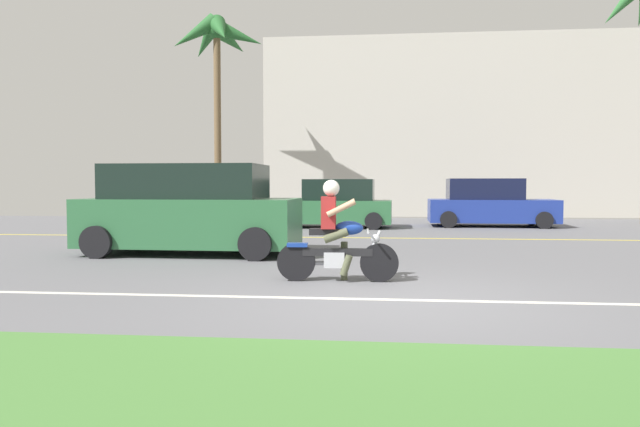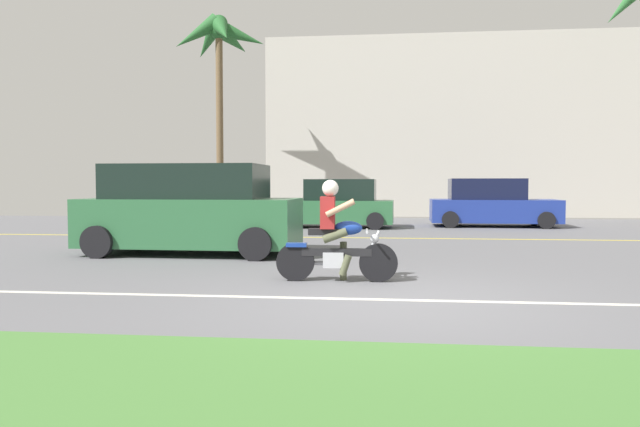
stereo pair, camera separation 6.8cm
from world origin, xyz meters
TOP-DOWN VIEW (x-y plane):
  - ground at (0.00, 3.00)m, footprint 56.00×30.00m
  - lane_line_near at (0.00, -0.00)m, footprint 50.40×0.12m
  - lane_line_far at (0.00, 8.47)m, footprint 50.40×0.12m
  - motorcyclist at (-0.79, 1.33)m, footprint 1.81×0.59m
  - suv_nearby at (-4.09, 4.51)m, footprint 4.60×2.20m
  - parked_car_0 at (-7.79, 13.44)m, footprint 3.98×2.12m
  - parked_car_1 at (-1.68, 12.22)m, footprint 4.02×1.91m
  - parked_car_2 at (3.59, 13.29)m, footprint 4.29×2.10m
  - palm_tree_1 at (-6.52, 15.47)m, footprint 3.72×3.71m
  - building_far at (4.56, 21.00)m, footprint 20.00×4.00m

SIDE VIEW (x-z plane):
  - ground at x=0.00m, z-range -0.04..0.00m
  - lane_line_near at x=0.00m, z-range 0.00..0.01m
  - lane_line_far at x=0.00m, z-range 0.00..0.01m
  - motorcyclist at x=-0.79m, z-range -0.12..1.39m
  - parked_car_0 at x=-7.79m, z-range -0.06..1.53m
  - parked_car_1 at x=-1.68m, z-range -0.06..1.56m
  - parked_car_2 at x=3.59m, z-range -0.06..1.58m
  - suv_nearby at x=-4.09m, z-range -0.02..1.83m
  - building_far at x=4.56m, z-range 0.00..8.07m
  - palm_tree_1 at x=-6.52m, z-range 2.86..10.97m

